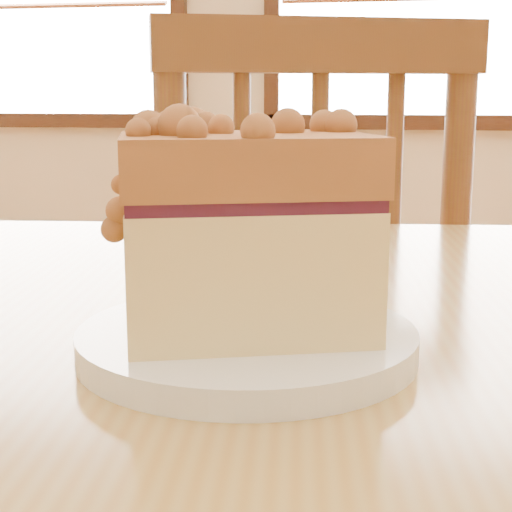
{
  "coord_description": "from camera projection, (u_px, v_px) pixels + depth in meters",
  "views": [
    {
      "loc": [
        0.13,
        -0.37,
        0.9
      ],
      "look_at": [
        0.05,
        0.09,
        0.8
      ],
      "focal_mm": 55.0,
      "sensor_mm": 36.0,
      "label": 1
    }
  ],
  "objects": [
    {
      "name": "cake_slice",
      "position": [
        246.0,
        224.0,
        0.43
      ],
      "size": [
        0.16,
        0.14,
        0.13
      ],
      "rotation": [
        0.0,
        0.0,
        0.32
      ],
      "color": "#F3CC89",
      "rests_on": "plate"
    },
    {
      "name": "cafe_chair_main",
      "position": [
        290.0,
        361.0,
        1.18
      ],
      "size": [
        0.58,
        0.58,
        1.0
      ],
      "rotation": [
        0.0,
        0.0,
        3.49
      ],
      "color": "#582E18",
      "rests_on": "ground"
    },
    {
      "name": "cafe_table_main",
      "position": [
        38.0,
        442.0,
        0.59
      ],
      "size": [
        1.17,
        0.85,
        0.75
      ],
      "rotation": [
        0.0,
        0.0,
        0.12
      ],
      "color": "#A2823F",
      "rests_on": "ground"
    },
    {
      "name": "plate",
      "position": [
        247.0,
        343.0,
        0.45
      ],
      "size": [
        0.19,
        0.19,
        0.02
      ],
      "color": "white",
      "rests_on": "cafe_table_main"
    }
  ]
}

